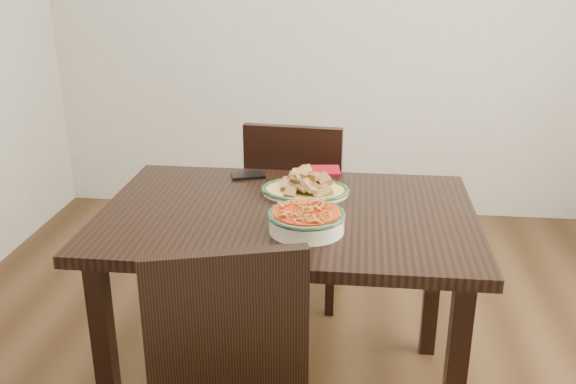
# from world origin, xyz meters

# --- Properties ---
(floor) EXTENTS (3.50, 3.50, 0.00)m
(floor) POSITION_xyz_m (0.00, 0.00, 0.00)
(floor) COLOR #342010
(floor) RESTS_ON ground
(wall_back) EXTENTS (3.50, 0.10, 2.60)m
(wall_back) POSITION_xyz_m (0.00, 1.75, 1.30)
(wall_back) COLOR beige
(wall_back) RESTS_ON ground
(wall_front) EXTENTS (3.50, 0.10, 2.60)m
(wall_front) POSITION_xyz_m (0.00, -1.75, 1.30)
(wall_front) COLOR beige
(wall_front) RESTS_ON ground
(dining_table) EXTENTS (1.26, 0.84, 0.75)m
(dining_table) POSITION_xyz_m (-0.09, -0.12, 0.66)
(dining_table) COLOR black
(dining_table) RESTS_ON ground
(chair_far) EXTENTS (0.45, 0.45, 0.89)m
(chair_far) POSITION_xyz_m (-0.12, 0.57, 0.50)
(chair_far) COLOR black
(chair_far) RESTS_ON ground
(fish_plate) EXTENTS (0.31, 0.24, 0.11)m
(fish_plate) POSITION_xyz_m (-0.04, 0.05, 0.79)
(fish_plate) COLOR beige
(fish_plate) RESTS_ON dining_table
(noodle_bowl) EXTENTS (0.25, 0.25, 0.08)m
(noodle_bowl) POSITION_xyz_m (-0.01, -0.27, 0.79)
(noodle_bowl) COLOR beige
(noodle_bowl) RESTS_ON dining_table
(smartphone) EXTENTS (0.14, 0.10, 0.01)m
(smartphone) POSITION_xyz_m (-0.28, 0.21, 0.76)
(smartphone) COLOR black
(smartphone) RESTS_ON dining_table
(napkin) EXTENTS (0.15, 0.13, 0.01)m
(napkin) POSITION_xyz_m (0.01, 0.30, 0.76)
(napkin) COLOR maroon
(napkin) RESTS_ON dining_table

